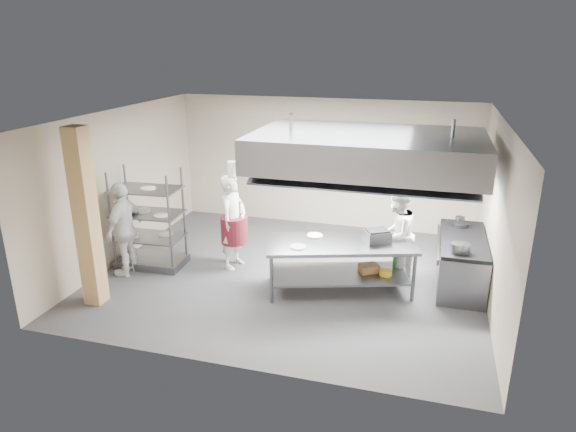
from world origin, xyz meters
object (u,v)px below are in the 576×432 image
(cooking_range, at_px, (461,262))
(chef_plating, at_px, (124,229))
(island, at_px, (340,266))
(chef_line, at_px, (396,235))
(pass_rack, at_px, (148,219))
(chef_head, at_px, (233,222))
(stockpot, at_px, (458,248))
(griddle, at_px, (377,236))

(cooking_range, distance_m, chef_plating, 6.23)
(island, relative_size, chef_line, 1.43)
(cooking_range, height_order, chef_line, chef_line)
(pass_rack, relative_size, chef_line, 1.08)
(cooking_range, distance_m, chef_line, 1.28)
(pass_rack, distance_m, chef_head, 1.65)
(chef_head, relative_size, stockpot, 7.95)
(cooking_range, height_order, stockpot, stockpot)
(chef_head, distance_m, griddle, 2.78)
(chef_line, bearing_deg, stockpot, 83.87)
(cooking_range, bearing_deg, pass_rack, -172.26)
(cooking_range, relative_size, chef_line, 1.12)
(cooking_range, distance_m, chef_head, 4.29)
(pass_rack, bearing_deg, stockpot, -2.83)
(island, relative_size, pass_rack, 1.32)
(chef_head, bearing_deg, chef_plating, 124.88)
(island, xyz_separation_m, chef_line, (0.90, 0.65, 0.44))
(chef_line, distance_m, chef_plating, 5.02)
(island, bearing_deg, chef_plating, 168.61)
(griddle, bearing_deg, chef_line, 27.77)
(cooking_range, bearing_deg, chef_head, -174.57)
(chef_head, xyz_separation_m, stockpot, (4.11, -0.32, 0.05))
(griddle, distance_m, stockpot, 1.34)
(chef_head, height_order, stockpot, chef_head)
(chef_head, bearing_deg, cooking_range, -74.67)
(island, bearing_deg, chef_head, 151.35)
(cooking_range, xyz_separation_m, stockpot, (-0.14, -0.72, 0.56))
(pass_rack, xyz_separation_m, chef_line, (4.66, 0.61, -0.07))
(island, relative_size, stockpot, 11.02)
(chef_line, height_order, chef_plating, chef_plating)
(island, distance_m, chef_head, 2.26)
(chef_head, relative_size, chef_line, 1.03)
(island, height_order, stockpot, stockpot)
(island, bearing_deg, stockpot, -14.38)
(island, relative_size, chef_head, 1.39)
(pass_rack, bearing_deg, chef_plating, -120.54)
(griddle, bearing_deg, cooking_range, -6.42)
(chef_head, distance_m, chef_line, 3.07)
(island, distance_m, pass_rack, 3.80)
(pass_rack, bearing_deg, chef_line, 3.93)
(pass_rack, height_order, chef_plating, pass_rack)
(chef_plating, height_order, griddle, chef_plating)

